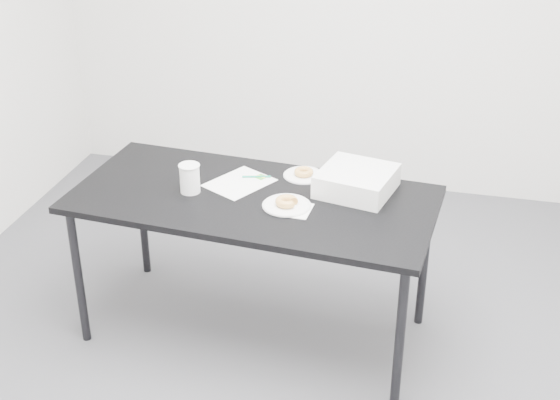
% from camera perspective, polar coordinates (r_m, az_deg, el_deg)
% --- Properties ---
extents(floor, '(4.00, 4.00, 0.00)m').
position_cam_1_polar(floor, '(3.93, 0.14, -11.15)').
color(floor, '#48484C').
rests_on(floor, ground).
extents(table, '(1.76, 0.93, 0.78)m').
position_cam_1_polar(table, '(3.70, -1.99, -0.55)').
color(table, black).
rests_on(table, floor).
extents(scorecard, '(0.35, 0.38, 0.00)m').
position_cam_1_polar(scorecard, '(3.80, -2.99, 1.27)').
color(scorecard, white).
rests_on(scorecard, table).
extents(logo_patch, '(0.07, 0.07, 0.00)m').
position_cam_1_polar(logo_patch, '(3.85, -1.40, 1.70)').
color(logo_patch, green).
rests_on(logo_patch, scorecard).
extents(pen, '(0.14, 0.04, 0.01)m').
position_cam_1_polar(pen, '(3.84, -1.73, 1.72)').
color(pen, '#0B7D5A').
rests_on(pen, scorecard).
extents(napkin, '(0.16, 0.16, 0.00)m').
position_cam_1_polar(napkin, '(3.55, 1.00, -0.70)').
color(napkin, white).
rests_on(napkin, table).
extents(plate_near, '(0.23, 0.23, 0.01)m').
position_cam_1_polar(plate_near, '(3.58, 0.49, -0.39)').
color(plate_near, white).
rests_on(plate_near, napkin).
extents(donut_near, '(0.12, 0.12, 0.04)m').
position_cam_1_polar(donut_near, '(3.57, 0.49, -0.10)').
color(donut_near, '#D38543').
rests_on(donut_near, plate_near).
extents(plate_far, '(0.20, 0.20, 0.01)m').
position_cam_1_polar(plate_far, '(3.87, 1.75, 1.82)').
color(plate_far, white).
rests_on(plate_far, table).
extents(donut_far, '(0.12, 0.12, 0.03)m').
position_cam_1_polar(donut_far, '(3.86, 1.75, 2.06)').
color(donut_far, '#D38543').
rests_on(donut_far, plate_far).
extents(coffee_cup, '(0.09, 0.09, 0.14)m').
position_cam_1_polar(coffee_cup, '(3.70, -6.62, 1.59)').
color(coffee_cup, white).
rests_on(coffee_cup, table).
extents(cup_lid, '(0.08, 0.08, 0.01)m').
position_cam_1_polar(cup_lid, '(3.73, 5.23, 0.71)').
color(cup_lid, white).
rests_on(cup_lid, table).
extents(bakery_box, '(0.39, 0.39, 0.11)m').
position_cam_1_polar(bakery_box, '(3.71, 5.63, 1.40)').
color(bakery_box, silver).
rests_on(bakery_box, table).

